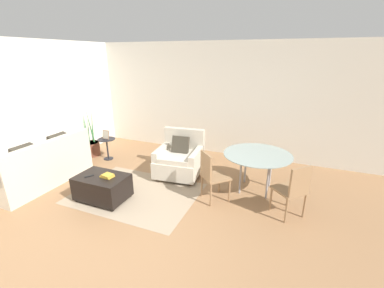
# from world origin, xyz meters

# --- Properties ---
(ground_plane) EXTENTS (20.00, 20.00, 0.00)m
(ground_plane) POSITION_xyz_m (0.00, 0.00, 0.00)
(ground_plane) COLOR #936B47
(wall_back) EXTENTS (12.00, 0.06, 2.75)m
(wall_back) POSITION_xyz_m (0.00, 3.66, 1.38)
(wall_back) COLOR silver
(wall_back) RESTS_ON ground_plane
(wall_left) EXTENTS (0.06, 12.00, 2.75)m
(wall_left) POSITION_xyz_m (-2.99, 1.50, 1.38)
(wall_left) COLOR silver
(wall_left) RESTS_ON ground_plane
(area_rug) EXTENTS (2.21, 1.66, 0.01)m
(area_rug) POSITION_xyz_m (-0.42, 1.02, 0.00)
(area_rug) COLOR gray
(area_rug) RESTS_ON ground_plane
(couch) EXTENTS (0.93, 1.88, 0.93)m
(couch) POSITION_xyz_m (-2.40, 0.67, 0.31)
(couch) COLOR beige
(couch) RESTS_ON ground_plane
(armchair) EXTENTS (0.97, 0.97, 0.93)m
(armchair) POSITION_xyz_m (-0.00, 2.05, 0.35)
(armchair) COLOR beige
(armchair) RESTS_ON ground_plane
(ottoman) EXTENTS (0.87, 0.59, 0.45)m
(ottoman) POSITION_xyz_m (-0.84, 0.63, 0.24)
(ottoman) COLOR black
(ottoman) RESTS_ON ground_plane
(book_stack) EXTENTS (0.23, 0.18, 0.05)m
(book_stack) POSITION_xyz_m (-0.72, 0.65, 0.47)
(book_stack) COLOR gold
(book_stack) RESTS_ON ottoman
(tv_remote_primary) EXTENTS (0.12, 0.16, 0.01)m
(tv_remote_primary) POSITION_xyz_m (-1.04, 0.56, 0.45)
(tv_remote_primary) COLOR black
(tv_remote_primary) RESTS_ON ottoman
(potted_plant) EXTENTS (0.42, 0.42, 1.23)m
(potted_plant) POSITION_xyz_m (-2.56, 2.21, 0.24)
(potted_plant) COLOR brown
(potted_plant) RESTS_ON ground_plane
(side_table) EXTENTS (0.41, 0.41, 0.52)m
(side_table) POSITION_xyz_m (-2.00, 2.16, 0.37)
(side_table) COLOR black
(side_table) RESTS_ON ground_plane
(picture_frame) EXTENTS (0.18, 0.07, 0.21)m
(picture_frame) POSITION_xyz_m (-2.00, 2.16, 0.62)
(picture_frame) COLOR #8C6647
(picture_frame) RESTS_ON side_table
(dining_table) EXTENTS (1.24, 1.24, 0.73)m
(dining_table) POSITION_xyz_m (1.59, 1.99, 0.66)
(dining_table) COLOR #8C9E99
(dining_table) RESTS_ON ground_plane
(dining_chair_near_left) EXTENTS (0.59, 0.59, 0.90)m
(dining_chair_near_left) POSITION_xyz_m (0.93, 1.33, 0.52)
(dining_chair_near_left) COLOR #93704C
(dining_chair_near_left) RESTS_ON ground_plane
(dining_chair_near_right) EXTENTS (0.59, 0.59, 0.90)m
(dining_chair_near_right) POSITION_xyz_m (2.26, 1.33, 0.52)
(dining_chair_near_right) COLOR #93704C
(dining_chair_near_right) RESTS_ON ground_plane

